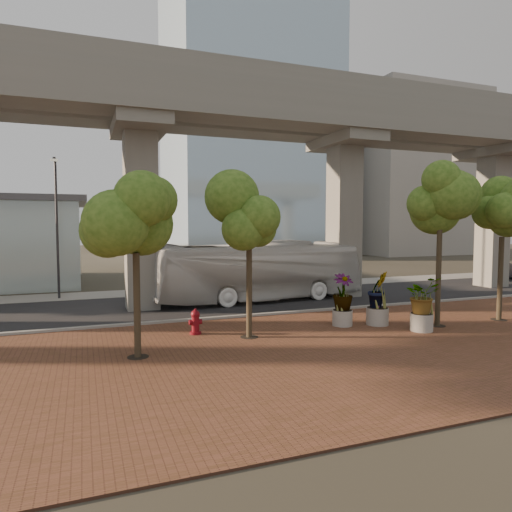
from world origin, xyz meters
name	(u,v)px	position (x,y,z in m)	size (l,w,h in m)	color
ground	(264,308)	(0.00, 0.00, 0.00)	(160.00, 160.00, 0.00)	#332F25
brick_plaza	(347,345)	(0.00, -8.00, 0.03)	(70.00, 13.00, 0.06)	brown
asphalt_road	(251,302)	(0.00, 2.00, 0.02)	(90.00, 8.00, 0.04)	black
curb_strip	(280,314)	(0.00, -2.00, 0.08)	(70.00, 0.25, 0.16)	gray
far_sidewalk	(223,289)	(0.00, 7.50, 0.03)	(90.00, 3.00, 0.06)	gray
transit_viaduct	(251,172)	(0.00, 2.00, 7.29)	(72.00, 5.60, 12.40)	gray
midrise_block	(406,175)	(38.00, 36.00, 12.00)	(18.00, 16.00, 24.00)	gray
transit_bus	(258,272)	(0.48, 2.13, 1.70)	(2.87, 12.22, 3.41)	silver
parked_car	(501,271)	(22.15, 4.79, 0.68)	(1.44, 4.14, 1.36)	black
fire_hydrant	(195,322)	(-4.73, -4.50, 0.54)	(0.50, 0.45, 1.01)	maroon
planter_front	(422,298)	(4.00, -7.23, 1.41)	(2.02, 2.02, 2.22)	gray
planter_right	(343,294)	(1.50, -5.25, 1.41)	(2.09, 2.09, 2.23)	#ACA69C
planter_left	(378,292)	(3.00, -5.64, 1.47)	(2.11, 2.11, 2.32)	#A59E95
street_tree_far_west	(135,221)	(-7.22, -6.90, 4.48)	(3.52, 3.52, 6.05)	#3F3424
street_tree_near_west	(249,217)	(-2.92, -5.72, 4.67)	(3.28, 3.28, 6.13)	#3F3424
street_tree_near_east	(441,200)	(5.27, -6.73, 5.40)	(3.70, 3.70, 7.04)	#3F3424
street_tree_far_east	(503,214)	(8.77, -6.76, 4.84)	(3.55, 3.55, 6.43)	#3F3424
streetlamp_west	(57,219)	(-10.19, 6.84, 4.72)	(0.40, 1.17, 8.08)	#29292D
streetlamp_east	(334,218)	(7.38, 5.57, 4.79)	(0.41, 1.19, 8.20)	#2E2F34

